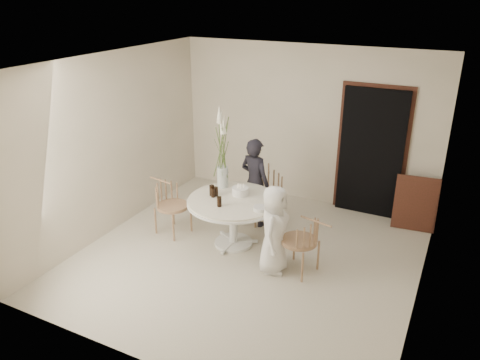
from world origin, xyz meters
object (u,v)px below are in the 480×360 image
at_px(chair_far, 268,188).
at_px(birthday_cake, 240,191).
at_px(table, 233,206).
at_px(flower_vase, 222,154).
at_px(chair_left, 167,199).
at_px(girl, 255,182).
at_px(chair_right, 307,238).
at_px(boy, 274,230).

relative_size(chair_far, birthday_cake, 3.55).
bearing_deg(table, flower_vase, 136.60).
xyz_separation_m(chair_left, flower_vase, (0.75, 0.42, 0.71)).
bearing_deg(chair_left, chair_far, -38.60).
height_order(girl, birthday_cake, girl).
relative_size(chair_far, flower_vase, 0.68).
height_order(table, girl, girl).
bearing_deg(flower_vase, chair_right, -20.93).
distance_m(boy, birthday_cake, 0.96).
xyz_separation_m(chair_right, flower_vase, (-1.56, 0.60, 0.71)).
height_order(chair_right, flower_vase, flower_vase).
xyz_separation_m(chair_right, chair_left, (-2.31, 0.18, -0.00)).
relative_size(chair_left, birthday_cake, 3.47).
height_order(table, boy, boy).
distance_m(chair_far, birthday_cake, 0.83).
bearing_deg(boy, flower_vase, 50.40).
distance_m(birthday_cake, flower_vase, 0.61).
bearing_deg(flower_vase, boy, -31.50).
relative_size(table, birthday_cake, 5.53).
xyz_separation_m(girl, boy, (0.79, -1.11, -0.10)).
distance_m(chair_left, boy, 1.91).
height_order(chair_far, boy, boy).
bearing_deg(boy, table, 57.03).
height_order(chair_far, girl, girl).
bearing_deg(chair_far, chair_right, -72.57).
height_order(chair_right, birthday_cake, birthday_cake).
xyz_separation_m(table, chair_left, (-1.10, -0.08, -0.08)).
bearing_deg(chair_left, boy, -87.72).
bearing_deg(table, boy, -24.87).
distance_m(chair_left, birthday_cake, 1.18).
bearing_deg(chair_left, girl, -42.39).
bearing_deg(boy, birthday_cake, 46.45).
distance_m(table, flower_vase, 0.80).
bearing_deg(flower_vase, girl, 49.37).
bearing_deg(birthday_cake, chair_far, 82.30).
distance_m(table, girl, 0.75).
bearing_deg(girl, birthday_cake, 106.25).
bearing_deg(chair_left, table, -74.97).
bearing_deg(girl, chair_right, 154.02).
bearing_deg(chair_right, girl, -116.05).
height_order(table, birthday_cake, birthday_cake).
xyz_separation_m(chair_far, birthday_cake, (-0.11, -0.79, 0.23)).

